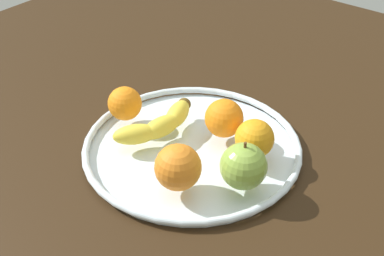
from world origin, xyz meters
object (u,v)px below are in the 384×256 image
(orange_front_left, at_px, (125,104))
(orange_center, at_px, (178,167))
(banana, at_px, (160,124))
(apple, at_px, (244,166))
(orange_front_right, at_px, (224,118))
(orange_back_left, at_px, (255,139))
(fruit_bowl, at_px, (192,147))

(orange_front_left, height_order, orange_center, orange_center)
(banana, distance_m, apple, 0.19)
(orange_front_right, bearing_deg, orange_center, -171.35)
(apple, xyz_separation_m, orange_center, (-0.06, 0.07, -0.00))
(orange_front_right, height_order, orange_center, orange_center)
(orange_front_right, distance_m, orange_center, 0.15)
(banana, relative_size, orange_back_left, 2.76)
(banana, xyz_separation_m, orange_front_left, (-0.00, 0.08, 0.01))
(fruit_bowl, xyz_separation_m, apple, (-0.03, -0.12, 0.04))
(fruit_bowl, height_order, banana, banana)
(fruit_bowl, bearing_deg, orange_front_left, 96.59)
(orange_back_left, bearing_deg, orange_front_left, 102.71)
(banana, xyz_separation_m, orange_front_right, (0.06, -0.09, 0.02))
(orange_front_left, xyz_separation_m, orange_center, (-0.08, -0.19, 0.01))
(banana, bearing_deg, orange_front_right, -44.12)
(orange_back_left, relative_size, orange_center, 0.90)
(fruit_bowl, relative_size, orange_back_left, 5.80)
(apple, xyz_separation_m, orange_front_right, (0.09, 0.10, -0.00))
(banana, bearing_deg, orange_front_left, 104.01)
(orange_front_right, relative_size, orange_back_left, 1.04)
(fruit_bowl, xyz_separation_m, banana, (-0.01, 0.06, 0.03))
(banana, height_order, apple, apple)
(banana, xyz_separation_m, orange_center, (-0.09, -0.11, 0.02))
(fruit_bowl, bearing_deg, orange_back_left, -69.11)
(orange_center, bearing_deg, orange_front_left, 66.93)
(apple, height_order, orange_center, apple)
(apple, bearing_deg, fruit_bowl, 74.55)
(fruit_bowl, distance_m, orange_back_left, 0.11)
(orange_front_left, bearing_deg, apple, -94.00)
(orange_front_right, bearing_deg, fruit_bowl, 152.49)
(orange_center, bearing_deg, fruit_bowl, 27.42)
(apple, distance_m, orange_center, 0.10)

